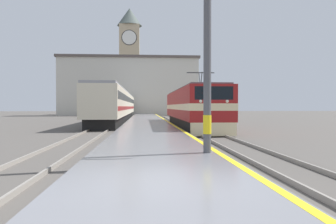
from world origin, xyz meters
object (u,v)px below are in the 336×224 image
object	(u,v)px
locomotive_train	(191,108)
clock_tower	(130,57)
passenger_train	(118,105)
catenary_mast	(210,40)

from	to	relation	value
locomotive_train	clock_tower	world-z (taller)	clock_tower
passenger_train	catenary_mast	xyz separation A→B (m)	(5.46, -33.49, 1.92)
passenger_train	catenary_mast	distance (m)	33.98
passenger_train	clock_tower	world-z (taller)	clock_tower
catenary_mast	clock_tower	world-z (taller)	clock_tower
clock_tower	passenger_train	bearing A→B (deg)	-89.93
locomotive_train	passenger_train	size ratio (longest dim) A/B	0.47
catenary_mast	clock_tower	bearing A→B (deg)	94.46
locomotive_train	clock_tower	xyz separation A→B (m)	(-7.55, 52.59, 12.17)
catenary_mast	clock_tower	distance (m)	71.49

